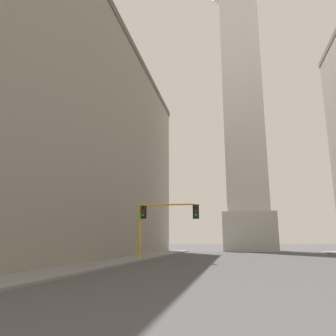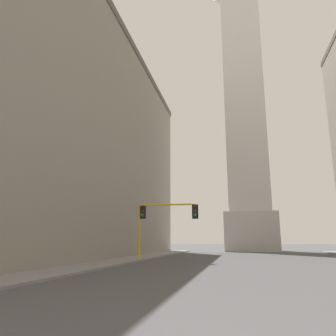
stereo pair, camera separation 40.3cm
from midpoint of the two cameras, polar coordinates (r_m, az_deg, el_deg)
sidewalk_left at (r=26.92m, az=-13.18°, el=-16.04°), size 5.00×73.74×0.15m
building_left at (r=43.15m, az=-23.47°, el=4.28°), size 25.17×54.60×27.15m
obelisk at (r=69.56m, az=13.20°, el=11.28°), size 9.43×9.43×62.46m
traffic_light_mid_left at (r=30.86m, az=-1.11°, el=-8.52°), size 5.77×0.51×5.26m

